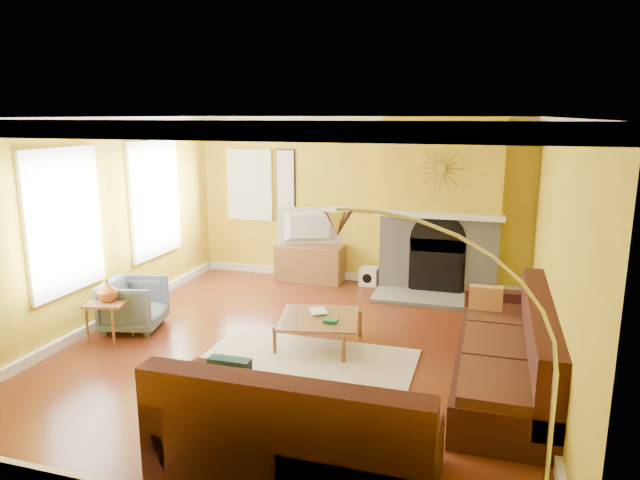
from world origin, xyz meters
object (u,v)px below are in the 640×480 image
(armchair, at_px, (134,305))
(arc_lamp, at_px, (447,395))
(coffee_table, at_px, (319,331))
(media_console, at_px, (310,263))
(sectional_sofa, at_px, (388,350))
(side_table, at_px, (110,321))

(armchair, relative_size, arc_lamp, 0.33)
(coffee_table, relative_size, media_console, 0.83)
(coffee_table, bearing_deg, sectional_sofa, -43.35)
(sectional_sofa, height_order, armchair, sectional_sofa)
(media_console, bearing_deg, sectional_sofa, -61.11)
(sectional_sofa, distance_m, armchair, 3.53)
(media_console, xyz_separation_m, side_table, (-1.56, -3.19, -0.05))
(sectional_sofa, relative_size, side_table, 7.53)
(media_console, distance_m, side_table, 3.55)
(sectional_sofa, relative_size, coffee_table, 4.18)
(side_table, relative_size, arc_lamp, 0.23)
(sectional_sofa, bearing_deg, armchair, 167.52)
(sectional_sofa, distance_m, side_table, 3.53)
(sectional_sofa, xyz_separation_m, side_table, (-3.51, 0.34, -0.20))
(media_console, bearing_deg, arc_lamp, -64.38)
(coffee_table, xyz_separation_m, media_console, (-0.95, 2.59, 0.12))
(coffee_table, xyz_separation_m, arc_lamp, (1.71, -2.96, 0.91))
(side_table, height_order, arc_lamp, arc_lamp)
(sectional_sofa, xyz_separation_m, armchair, (-3.45, 0.76, -0.12))
(coffee_table, relative_size, armchair, 1.26)
(coffee_table, height_order, media_console, media_console)
(media_console, relative_size, arc_lamp, 0.51)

